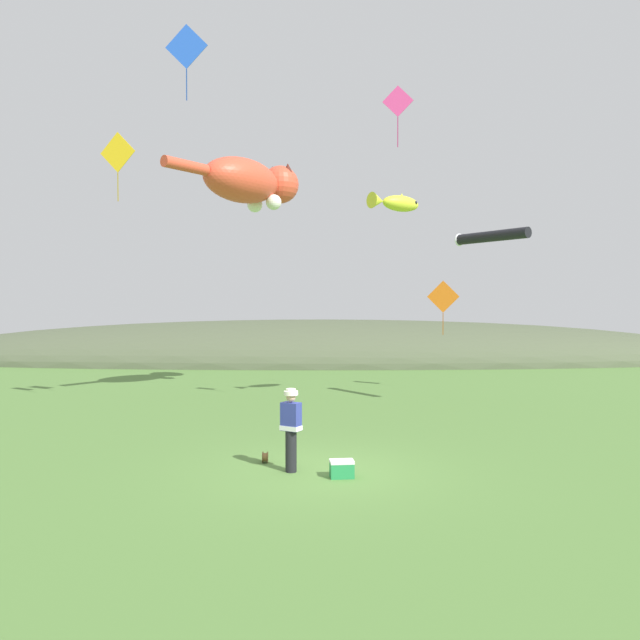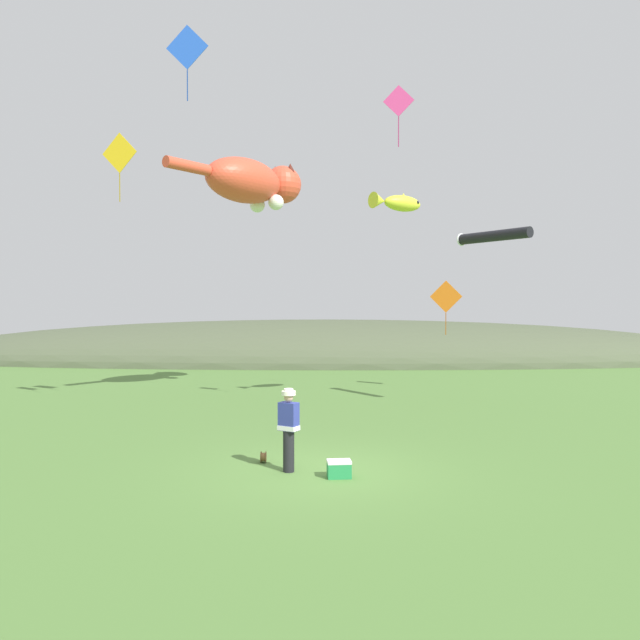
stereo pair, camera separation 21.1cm
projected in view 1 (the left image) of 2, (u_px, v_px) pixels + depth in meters
The scene contains 12 objects.
ground_plane at pixel (320, 471), 13.28m from camera, with size 120.00×120.00×0.00m, color #517A38.
distant_hill_ridge at pixel (320, 360), 40.06m from camera, with size 53.83×12.70×5.21m.
festival_attendant at pixel (291, 427), 13.22m from camera, with size 0.49×0.43×1.77m.
kite_spool at pixel (265, 457), 14.00m from camera, with size 0.12×0.25×0.25m.
picnic_cooler at pixel (342, 469), 12.80m from camera, with size 0.52×0.38×0.36m.
kite_giant_cat at pixel (250, 183), 23.81m from camera, with size 4.47×5.40×1.98m.
kite_fish_windsock at pixel (396, 203), 21.53m from camera, with size 2.05×1.66×0.65m.
kite_tube_streamer at pixel (491, 236), 20.63m from camera, with size 2.00×2.51×0.44m.
kite_diamond_gold at pixel (118, 153), 19.55m from camera, with size 1.22×0.39×2.17m.
kite_diamond_blue at pixel (186, 47), 17.92m from camera, with size 1.27×0.20×2.18m.
kite_diamond_orange at pixel (443, 297), 25.34m from camera, with size 1.24×0.47×2.21m.
kite_diamond_pink at pixel (398, 102), 18.61m from camera, with size 0.92×0.19×1.83m.
Camera 1 is at (0.00, -13.20, 3.55)m, focal length 35.00 mm.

